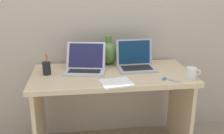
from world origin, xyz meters
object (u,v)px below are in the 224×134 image
green_vase (108,53)px  laptop_right (135,61)px  scissors (168,80)px  laptop_left (85,64)px  pen_cup (47,68)px  notebook_stack (117,83)px  coffee_mug (192,73)px

green_vase → laptop_right: bearing=-35.2°
laptop_right → scissors: (0.18, -0.32, -0.06)m
scissors → laptop_left: bearing=153.4°
pen_cup → notebook_stack: bearing=-27.3°
laptop_left → coffee_mug: size_ratio=3.17×
coffee_mug → laptop_left: bearing=159.0°
laptop_right → green_vase: green_vase is taller
laptop_right → scissors: 0.38m
laptop_right → scissors: laptop_right is taller
green_vase → coffee_mug: green_vase is taller
pen_cup → laptop_right: bearing=5.6°
laptop_right → notebook_stack: size_ratio=1.46×
laptop_left → laptop_right: laptop_right is taller
green_vase → coffee_mug: bearing=-38.9°
notebook_stack → coffee_mug: size_ratio=1.91×
laptop_right → coffee_mug: bearing=-40.8°
pen_cup → scissors: (0.93, -0.25, -0.05)m
laptop_left → scissors: laptop_left is taller
green_vase → scissors: bearing=-49.7°
green_vase → laptop_left: bearing=-142.0°
coffee_mug → pen_cup: size_ratio=0.64×
coffee_mug → notebook_stack: bearing=-177.4°
laptop_right → notebook_stack: bearing=-121.6°
laptop_left → pen_cup: size_ratio=2.02×
green_vase → scissors: (0.40, -0.47, -0.10)m
green_vase → coffee_mug: 0.76m
notebook_stack → coffee_mug: coffee_mug is taller
green_vase → notebook_stack: (0.00, -0.50, -0.10)m
laptop_right → coffee_mug: laptop_right is taller
green_vase → scissors: 0.63m
laptop_left → pen_cup: 0.32m
laptop_right → notebook_stack: (-0.21, -0.35, -0.06)m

